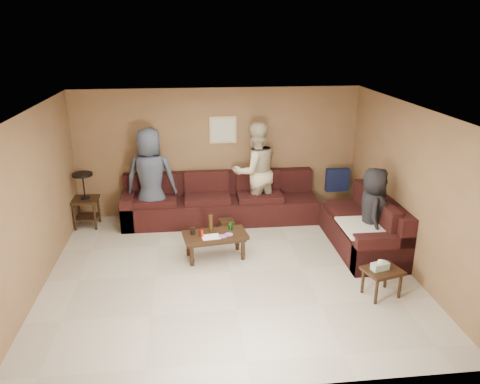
# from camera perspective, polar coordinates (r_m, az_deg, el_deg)

# --- Properties ---
(room) EXTENTS (5.60, 5.50, 2.50)m
(room) POSITION_cam_1_polar(r_m,az_deg,el_deg) (6.67, -1.33, 2.86)
(room) COLOR #BEB7A1
(room) RESTS_ON ground
(sectional_sofa) EXTENTS (4.65, 2.90, 0.97)m
(sectional_sofa) POSITION_cam_1_polar(r_m,az_deg,el_deg) (8.64, 3.23, -2.61)
(sectional_sofa) COLOR black
(sectional_sofa) RESTS_ON ground
(coffee_table) EXTENTS (1.08, 0.65, 0.71)m
(coffee_table) POSITION_cam_1_polar(r_m,az_deg,el_deg) (7.60, -3.08, -5.51)
(coffee_table) COLOR black
(coffee_table) RESTS_ON ground
(end_table_left) EXTENTS (0.47, 0.47, 1.05)m
(end_table_left) POSITION_cam_1_polar(r_m,az_deg,el_deg) (9.16, -18.35, -0.80)
(end_table_left) COLOR black
(end_table_left) RESTS_ON ground
(side_table_right) EXTENTS (0.58, 0.52, 0.55)m
(side_table_right) POSITION_cam_1_polar(r_m,az_deg,el_deg) (6.86, 16.91, -9.36)
(side_table_right) COLOR black
(side_table_right) RESTS_ON ground
(waste_bin) EXTENTS (0.29, 0.29, 0.30)m
(waste_bin) POSITION_cam_1_polar(r_m,az_deg,el_deg) (8.47, -1.63, -4.34)
(waste_bin) COLOR black
(waste_bin) RESTS_ON ground
(wall_art) EXTENTS (0.52, 0.04, 0.52)m
(wall_art) POSITION_cam_1_polar(r_m,az_deg,el_deg) (9.07, -2.10, 7.57)
(wall_art) COLOR tan
(wall_art) RESTS_ON ground
(person_left) EXTENTS (0.98, 0.70, 1.89)m
(person_left) POSITION_cam_1_polar(r_m,az_deg,el_deg) (8.73, -10.82, 1.62)
(person_left) COLOR #323845
(person_left) RESTS_ON ground
(person_middle) EXTENTS (1.10, 0.96, 1.92)m
(person_middle) POSITION_cam_1_polar(r_m,az_deg,el_deg) (8.94, 1.87, 2.50)
(person_middle) COLOR #C2B390
(person_middle) RESTS_ON ground
(person_right) EXTENTS (0.66, 0.84, 1.50)m
(person_right) POSITION_cam_1_polar(r_m,az_deg,el_deg) (7.81, 15.82, -2.45)
(person_right) COLOR black
(person_right) RESTS_ON ground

